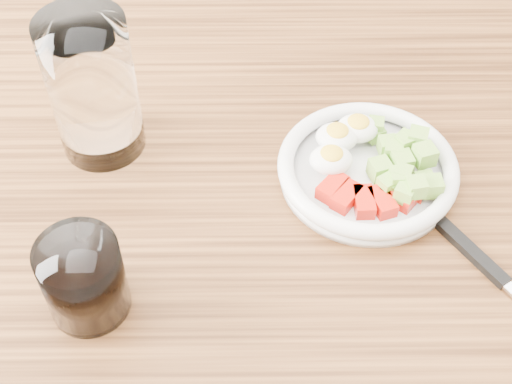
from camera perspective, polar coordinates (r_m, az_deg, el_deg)
dining_table at (r=0.83m, az=0.70°, el=-6.39°), size 1.50×0.90×0.77m
bowl at (r=0.78m, az=8.93°, el=1.99°), size 0.20×0.20×0.05m
fork at (r=0.74m, az=18.21°, el=-5.88°), size 0.13×0.18×0.01m
water_glass at (r=0.78m, az=-12.94°, el=8.13°), size 0.09×0.09×0.17m
coffee_glass at (r=0.67m, az=-13.61°, el=-6.79°), size 0.08×0.08×0.09m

